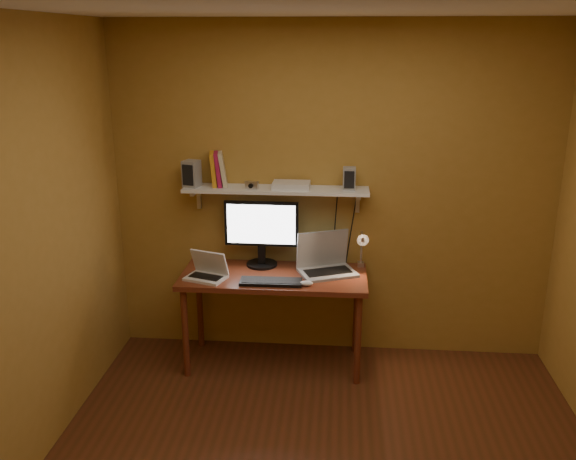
# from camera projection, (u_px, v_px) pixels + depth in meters

# --- Properties ---
(room) EXTENTS (3.44, 3.24, 2.64)m
(room) POSITION_uv_depth(u_px,v_px,m) (327.00, 269.00, 3.18)
(room) COLOR #552715
(room) RESTS_ON ground
(desk) EXTENTS (1.40, 0.60, 0.75)m
(desk) POSITION_uv_depth(u_px,v_px,m) (274.00, 285.00, 4.62)
(desk) COLOR maroon
(desk) RESTS_ON ground
(wall_shelf) EXTENTS (1.40, 0.25, 0.21)m
(wall_shelf) POSITION_uv_depth(u_px,v_px,m) (276.00, 190.00, 4.60)
(wall_shelf) COLOR silver
(wall_shelf) RESTS_ON room
(monitor) EXTENTS (0.57, 0.24, 0.52)m
(monitor) POSITION_uv_depth(u_px,v_px,m) (261.00, 230.00, 4.70)
(monitor) COLOR black
(monitor) RESTS_ON desk
(laptop) EXTENTS (0.49, 0.43, 0.31)m
(laptop) POSITION_uv_depth(u_px,v_px,m) (325.00, 262.00, 4.64)
(laptop) COLOR gray
(laptop) RESTS_ON desk
(netbook) EXTENTS (0.34, 0.28, 0.21)m
(netbook) POSITION_uv_depth(u_px,v_px,m) (208.00, 271.00, 4.51)
(netbook) COLOR silver
(netbook) RESTS_ON desk
(keyboard) EXTENTS (0.45, 0.16, 0.02)m
(keyboard) POSITION_uv_depth(u_px,v_px,m) (271.00, 282.00, 4.42)
(keyboard) COLOR black
(keyboard) RESTS_ON desk
(mouse) EXTENTS (0.10, 0.07, 0.03)m
(mouse) POSITION_uv_depth(u_px,v_px,m) (306.00, 283.00, 4.38)
(mouse) COLOR silver
(mouse) RESTS_ON desk
(desk_lamp) EXTENTS (0.09, 0.23, 0.38)m
(desk_lamp) POSITION_uv_depth(u_px,v_px,m) (362.00, 245.00, 4.60)
(desk_lamp) COLOR silver
(desk_lamp) RESTS_ON desk
(speaker_left) EXTENTS (0.14, 0.14, 0.20)m
(speaker_left) POSITION_uv_depth(u_px,v_px,m) (192.00, 174.00, 4.60)
(speaker_left) COLOR gray
(speaker_left) RESTS_ON wall_shelf
(speaker_right) EXTENTS (0.09, 0.09, 0.17)m
(speaker_right) POSITION_uv_depth(u_px,v_px,m) (349.00, 178.00, 4.53)
(speaker_right) COLOR gray
(speaker_right) RESTS_ON wall_shelf
(books) EXTENTS (0.16, 0.18, 0.26)m
(books) POSITION_uv_depth(u_px,v_px,m) (218.00, 169.00, 4.62)
(books) COLOR orange
(books) RESTS_ON wall_shelf
(shelf_camera) EXTENTS (0.10, 0.06, 0.06)m
(shelf_camera) POSITION_uv_depth(u_px,v_px,m) (252.00, 185.00, 4.54)
(shelf_camera) COLOR silver
(shelf_camera) RESTS_ON wall_shelf
(router) EXTENTS (0.28, 0.19, 0.05)m
(router) POSITION_uv_depth(u_px,v_px,m) (291.00, 185.00, 4.58)
(router) COLOR silver
(router) RESTS_ON wall_shelf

